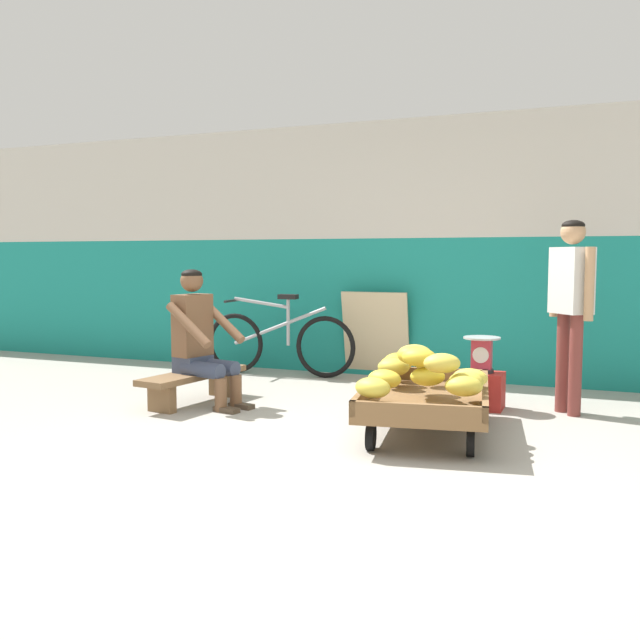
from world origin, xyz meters
name	(u,v)px	position (x,y,z in m)	size (l,w,h in m)	color
ground_plane	(323,467)	(0.00, 0.00, 0.00)	(80.00, 80.00, 0.00)	#A39E93
back_wall	(446,250)	(0.00, 3.35, 1.31)	(16.00, 0.30, 2.63)	#19847A
banana_cart	(426,400)	(0.38, 1.00, 0.24)	(1.06, 1.55, 0.36)	brown
banana_pile	(420,369)	(0.34, 0.97, 0.46)	(0.93, 1.39, 0.26)	gold
low_bench	(193,380)	(-1.69, 1.27, 0.20)	(0.46, 1.13, 0.27)	brown
vendor_seated	(200,338)	(-1.61, 1.25, 0.57)	(0.72, 0.57, 1.14)	brown
plastic_crate	(481,390)	(0.60, 1.98, 0.15)	(0.36, 0.28, 0.30)	red
weighing_scale	(482,354)	(0.60, 1.98, 0.45)	(0.30, 0.30, 0.29)	#28282D
bicycle_near_left	(279,342)	(-1.64, 2.84, 0.35)	(1.66, 0.48, 0.86)	black
sign_board	(376,334)	(-0.67, 3.13, 0.44)	(0.70, 0.20, 0.89)	#C6B289
customer_adult	(571,294)	(1.27, 2.05, 0.95)	(0.36, 0.39, 1.53)	brown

